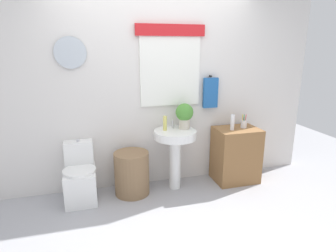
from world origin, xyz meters
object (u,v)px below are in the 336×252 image
soap_bottle (165,123)px  potted_plant (184,114)px  lotion_bottle (232,122)px  laundry_hamper (132,173)px  toothbrush_cup (244,124)px  toilet (80,178)px  wooden_cabinet (236,155)px  pedestal_sink (175,145)px

soap_bottle → potted_plant: 0.28m
lotion_bottle → laundry_hamper: bearing=178.3°
lotion_bottle → toothbrush_cup: (0.20, 0.06, -0.05)m
lotion_bottle → toothbrush_cup: 0.22m
toilet → potted_plant: potted_plant is taller
wooden_cabinet → potted_plant: potted_plant is taller
soap_bottle → potted_plant: (0.26, 0.01, 0.10)m
toilet → wooden_cabinet: wooden_cabinet is taller
lotion_bottle → potted_plant: bearing=171.0°
laundry_hamper → lotion_bottle: size_ratio=2.67×
pedestal_sink → toothbrush_cup: 1.00m
potted_plant → lotion_bottle: 0.65m
toilet → potted_plant: (1.33, 0.03, 0.70)m
laundry_hamper → toothbrush_cup: bearing=0.8°
soap_bottle → lotion_bottle: bearing=-5.8°
pedestal_sink → wooden_cabinet: bearing=-0.0°
potted_plant → lotion_bottle: bearing=-9.0°
toilet → pedestal_sink: 1.23m
pedestal_sink → soap_bottle: (-0.12, 0.05, 0.28)m
pedestal_sink → toothbrush_cup: (0.97, 0.02, 0.20)m
laundry_hamper → potted_plant: size_ratio=1.67×
wooden_cabinet → toothbrush_cup: 0.44m
laundry_hamper → lotion_bottle: bearing=-1.7°
toilet → wooden_cabinet: size_ratio=0.96×
wooden_cabinet → lotion_bottle: size_ratio=3.64×
pedestal_sink → toothbrush_cup: size_ratio=4.26×
laundry_hamper → potted_plant: 1.00m
toilet → toothbrush_cup: bearing=-0.3°
lotion_bottle → wooden_cabinet: bearing=21.5°
laundry_hamper → pedestal_sink: (0.57, 0.00, 0.33)m
potted_plant → toothbrush_cup: bearing=-2.7°
laundry_hamper → lotion_bottle: lotion_bottle is taller
toilet → soap_bottle: soap_bottle is taller
toothbrush_cup → laundry_hamper: bearing=-179.2°
lotion_bottle → soap_bottle: bearing=174.2°
toilet → wooden_cabinet: 2.06m
laundry_hamper → soap_bottle: bearing=6.4°
wooden_cabinet → toilet: bearing=179.1°
toilet → potted_plant: 1.50m
pedestal_sink → toilet: bearing=178.5°
wooden_cabinet → lotion_bottle: lotion_bottle is taller
soap_bottle → lotion_bottle: 0.90m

